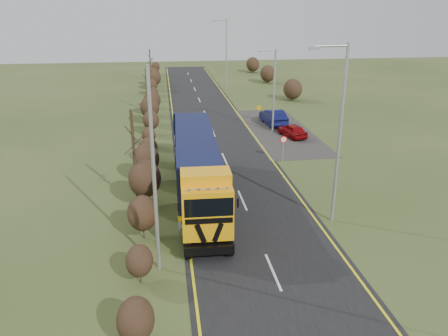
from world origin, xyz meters
The scene contains 14 objects.
ground centered at (0.00, 0.00, 0.00)m, with size 160.00×160.00×0.00m, color #39461E.
road centered at (0.00, 10.00, 0.01)m, with size 8.00×120.00×0.02m, color black.
layby centered at (6.50, 20.00, 0.01)m, with size 6.00×18.00×0.02m, color #292725.
lane_markings centered at (0.00, 9.69, 0.03)m, with size 7.52×116.00×0.01m.
hedgerow centered at (-6.00, 7.89, 1.62)m, with size 2.24×102.04×6.05m.
lorry centered at (-2.80, 4.42, 2.32)m, with size 2.87×14.75×4.09m.
car_red_hatchback centered at (7.18, 17.53, 0.62)m, with size 1.47×3.66×1.25m, color maroon.
car_blue_sedan centered at (6.52, 22.28, 0.79)m, with size 1.68×4.80×1.58m, color #0B0F3E.
streetlight_near centered at (4.47, 0.63, 5.46)m, with size 2.09×0.20×9.86m.
streetlight_mid centered at (5.71, 19.58, 4.32)m, with size 1.69×0.18×7.89m.
streetlight_far centered at (4.46, 42.92, 5.48)m, with size 2.10×0.20×9.90m.
left_pole centered at (-5.20, -2.96, 4.69)m, with size 0.16×0.16×9.37m, color #999C9F.
speed_sign centered at (4.48, 10.95, 1.43)m, with size 0.57×0.10×2.08m.
warning_board centered at (5.37, 23.96, 1.07)m, with size 0.68×0.11×1.78m.
Camera 1 is at (-4.62, -20.75, 11.51)m, focal length 35.00 mm.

